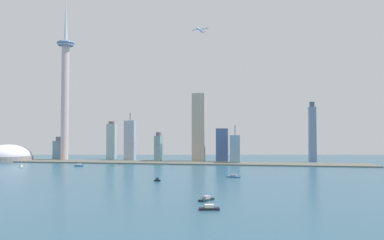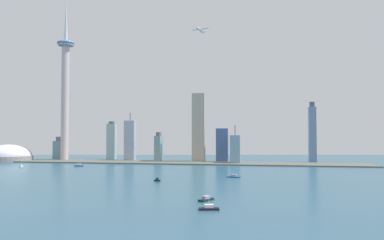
# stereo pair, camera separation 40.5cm
# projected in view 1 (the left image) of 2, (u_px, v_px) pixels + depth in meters

# --- Properties ---
(waterfront_pier) EXTENTS (743.08, 72.52, 2.01)m
(waterfront_pier) POSITION_uv_depth(u_px,v_px,m) (176.00, 163.00, 720.02)
(waterfront_pier) COLOR #52564D
(waterfront_pier) RESTS_ON ground
(observation_tower) EXTENTS (37.18, 37.18, 359.17)m
(observation_tower) POSITION_uv_depth(u_px,v_px,m) (65.00, 83.00, 793.84)
(observation_tower) COLOR beige
(observation_tower) RESTS_ON ground
(stadium_dome) EXTENTS (100.15, 100.15, 47.51)m
(stadium_dome) POSITION_uv_depth(u_px,v_px,m) (8.00, 156.00, 778.26)
(stadium_dome) COLOR gray
(stadium_dome) RESTS_ON ground
(skyscraper_0) EXTENTS (19.31, 20.53, 74.25)m
(skyscraper_0) POSITION_uv_depth(u_px,v_px,m) (235.00, 149.00, 708.22)
(skyscraper_0) COLOR #7BA0BC
(skyscraper_0) RESTS_ON ground
(skyscraper_1) EXTENTS (12.74, 27.35, 60.98)m
(skyscraper_1) POSITION_uv_depth(u_px,v_px,m) (159.00, 148.00, 753.75)
(skyscraper_1) COLOR gray
(skyscraper_1) RESTS_ON ground
(skyscraper_2) EXTENTS (24.11, 22.06, 68.75)m
(skyscraper_2) POSITION_uv_depth(u_px,v_px,m) (222.00, 145.00, 745.62)
(skyscraper_2) COLOR #415C91
(skyscraper_2) RESTS_ON ground
(skyscraper_3) EXTENTS (20.05, 12.88, 86.13)m
(skyscraper_3) POSITION_uv_depth(u_px,v_px,m) (111.00, 141.00, 834.10)
(skyscraper_3) COLOR #9DB5B5
(skyscraper_3) RESTS_ON ground
(skyscraper_4) EXTENTS (14.43, 15.18, 123.05)m
(skyscraper_4) POSITION_uv_depth(u_px,v_px,m) (312.00, 134.00, 743.16)
(skyscraper_4) COLOR #6682AA
(skyscraper_4) RESTS_ON ground
(skyscraper_5) EXTENTS (22.31, 15.69, 102.84)m
(skyscraper_5) POSITION_uv_depth(u_px,v_px,m) (130.00, 141.00, 780.09)
(skyscraper_5) COLOR #9FABBF
(skyscraper_5) RESTS_ON ground
(skyscraper_6) EXTENTS (26.99, 20.05, 51.04)m
(skyscraper_6) POSITION_uv_depth(u_px,v_px,m) (60.00, 149.00, 823.35)
(skyscraper_6) COLOR #63889C
(skyscraper_6) RESTS_ON ground
(skyscraper_7) EXTENTS (26.08, 14.04, 141.03)m
(skyscraper_7) POSITION_uv_depth(u_px,v_px,m) (199.00, 128.00, 748.87)
(skyscraper_7) COLOR #B2A595
(skyscraper_7) RESTS_ON ground
(boat_0) EXTENTS (16.51, 9.08, 11.05)m
(boat_0) POSITION_uv_depth(u_px,v_px,m) (209.00, 208.00, 280.16)
(boat_0) COLOR black
(boat_0) RESTS_ON ground
(boat_1) EXTENTS (18.66, 9.61, 4.14)m
(boat_1) POSITION_uv_depth(u_px,v_px,m) (234.00, 176.00, 487.09)
(boat_1) COLOR navy
(boat_1) RESTS_ON ground
(boat_2) EXTENTS (15.46, 16.61, 9.98)m
(boat_2) POSITION_uv_depth(u_px,v_px,m) (21.00, 166.00, 636.77)
(boat_2) COLOR white
(boat_2) RESTS_ON ground
(boat_4) EXTENTS (7.69, 1.96, 4.63)m
(boat_4) POSITION_uv_depth(u_px,v_px,m) (157.00, 180.00, 446.41)
(boat_4) COLOR black
(boat_4) RESTS_ON ground
(boat_5) EXTENTS (16.05, 9.38, 4.55)m
(boat_5) POSITION_uv_depth(u_px,v_px,m) (79.00, 165.00, 649.45)
(boat_5) COLOR #234B87
(boat_5) RESTS_ON ground
(boat_6) EXTENTS (13.02, 17.19, 4.29)m
(boat_6) POSITION_uv_depth(u_px,v_px,m) (206.00, 199.00, 318.81)
(boat_6) COLOR black
(boat_6) RESTS_ON ground
(channel_buoy_0) EXTENTS (1.46, 1.46, 1.81)m
(channel_buoy_0) POSITION_uv_depth(u_px,v_px,m) (171.00, 168.00, 607.43)
(channel_buoy_0) COLOR green
(channel_buoy_0) RESTS_ON ground
(airplane) EXTENTS (33.94, 35.00, 8.60)m
(airplane) POSITION_uv_depth(u_px,v_px,m) (200.00, 30.00, 680.65)
(airplane) COLOR silver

